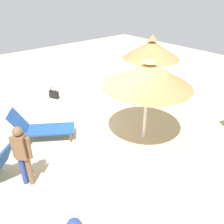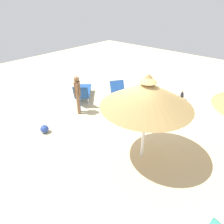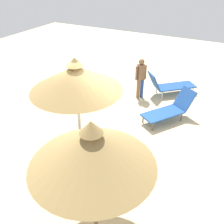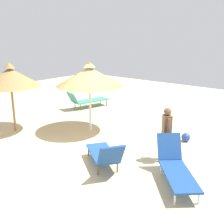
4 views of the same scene
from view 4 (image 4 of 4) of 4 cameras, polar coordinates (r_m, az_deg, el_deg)
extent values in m
cube|color=beige|center=(9.35, -3.73, -6.58)|extent=(24.00, 24.00, 0.10)
cylinder|color=olive|center=(10.75, -19.91, 1.63)|extent=(0.08, 0.08, 2.09)
cone|color=#997A47|center=(10.56, -20.41, 6.79)|extent=(2.17, 2.17, 0.67)
cone|color=#997A47|center=(10.51, -20.64, 9.12)|extent=(0.39, 0.39, 0.22)
cylinder|color=white|center=(10.14, -4.57, 1.82)|extent=(0.09, 0.09, 2.12)
cone|color=#997A47|center=(9.95, -4.69, 7.36)|extent=(2.44, 2.44, 0.68)
cone|color=#997A47|center=(9.89, -4.75, 9.87)|extent=(0.44, 0.44, 0.22)
cube|color=#1E478C|center=(6.79, 13.68, -12.69)|extent=(1.52, 1.59, 0.05)
cylinder|color=silver|center=(6.42, 17.63, -16.65)|extent=(0.04, 0.04, 0.30)
cylinder|color=silver|center=(6.26, 12.92, -17.14)|extent=(0.04, 0.04, 0.30)
cylinder|color=silver|center=(7.50, 14.12, -11.34)|extent=(0.04, 0.04, 0.30)
cylinder|color=silver|center=(7.37, 10.13, -11.60)|extent=(0.04, 0.04, 0.30)
cube|color=#1E478C|center=(7.46, 11.82, -6.96)|extent=(0.70, 0.68, 0.65)
cube|color=teal|center=(13.72, -4.41, 2.42)|extent=(1.08, 1.90, 0.05)
cylinder|color=brown|center=(14.39, -2.47, 2.37)|extent=(0.04, 0.04, 0.31)
cylinder|color=brown|center=(13.94, -1.16, 1.94)|extent=(0.04, 0.04, 0.31)
cylinder|color=brown|center=(13.63, -7.71, 1.46)|extent=(0.04, 0.04, 0.31)
cylinder|color=brown|center=(13.15, -6.50, 0.97)|extent=(0.04, 0.04, 0.31)
cube|color=teal|center=(13.15, -8.24, 2.96)|extent=(0.73, 0.47, 0.53)
cube|color=#1E478C|center=(7.74, -2.09, -8.53)|extent=(1.52, 1.31, 0.05)
cylinder|color=brown|center=(8.28, -4.90, -8.19)|extent=(0.04, 0.04, 0.30)
cylinder|color=brown|center=(8.39, -1.34, -7.80)|extent=(0.04, 0.04, 0.30)
cylinder|color=brown|center=(7.24, -2.93, -11.89)|extent=(0.04, 0.04, 0.30)
cylinder|color=brown|center=(7.37, 1.13, -11.35)|extent=(0.04, 0.04, 0.30)
cube|color=#1E478C|center=(6.82, -0.20, -9.00)|extent=(0.70, 0.76, 0.63)
cylinder|color=brown|center=(8.12, 10.92, -7.10)|extent=(0.13, 0.13, 0.78)
cylinder|color=navy|center=(7.99, 11.24, -7.52)|extent=(0.13, 0.13, 0.78)
cube|color=brown|center=(7.81, 11.34, -2.71)|extent=(0.33, 0.33, 0.58)
sphere|color=brown|center=(7.70, 11.50, 0.10)|extent=(0.21, 0.21, 0.21)
cylinder|color=brown|center=(7.98, 10.96, -2.49)|extent=(0.09, 0.09, 0.54)
cylinder|color=brown|center=(7.66, 11.72, -3.31)|extent=(0.09, 0.09, 0.54)
sphere|color=navy|center=(9.67, 15.08, -5.09)|extent=(0.29, 0.29, 0.29)
camera|label=1|loc=(11.15, 28.36, 17.23)|focal=36.71mm
camera|label=2|loc=(14.64, -0.37, 18.85)|focal=33.12mm
camera|label=3|loc=(12.28, -35.89, 18.37)|focal=40.52mm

